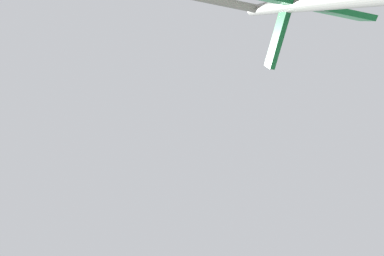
{
  "coord_description": "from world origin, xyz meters",
  "views": [
    {
      "loc": [
        -6.66,
        -6.86,
        1.39
      ],
      "look_at": [
        -6.2,
        -7.59,
        3.55
      ],
      "focal_mm": 25.4,
      "sensor_mm": 36.0,
      "label": 1
    }
  ],
  "objects": []
}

